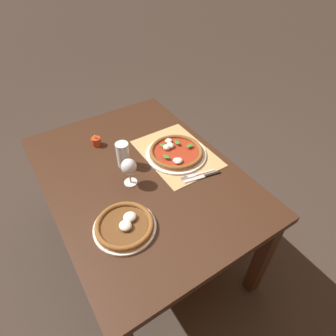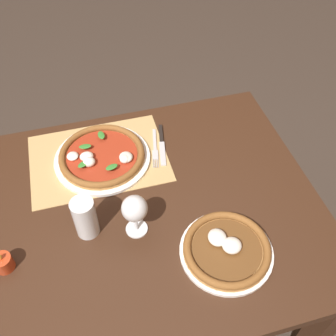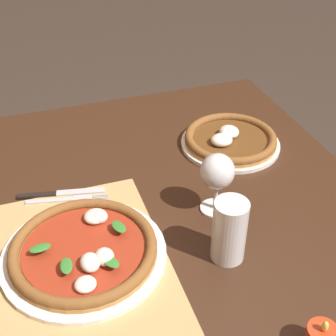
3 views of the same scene
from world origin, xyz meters
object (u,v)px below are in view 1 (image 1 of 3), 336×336
object	(u,v)px
wine_glass	(129,168)
votive_candle	(96,142)
pizza_far	(125,226)
pint_glass	(123,155)
knife	(202,177)
pizza_near	(176,152)
fork	(197,174)

from	to	relation	value
wine_glass	votive_candle	distance (m)	0.41
pizza_far	pint_glass	distance (m)	0.44
wine_glass	knife	xyz separation A→B (m)	(-0.17, -0.34, -0.10)
wine_glass	knife	world-z (taller)	wine_glass
pizza_near	votive_candle	xyz separation A→B (m)	(0.34, 0.35, 0.00)
votive_candle	fork	bearing A→B (deg)	-146.89
fork	votive_candle	size ratio (longest dim) A/B	2.76
pizza_near	pint_glass	xyz separation A→B (m)	(0.09, 0.29, 0.05)
wine_glass	pint_glass	size ratio (longest dim) A/B	1.07
pizza_far	pint_glass	world-z (taller)	pint_glass
pint_glass	knife	distance (m)	0.45
wine_glass	fork	bearing A→B (deg)	-113.44
knife	votive_candle	size ratio (longest dim) A/B	2.97
pizza_near	wine_glass	bearing A→B (deg)	99.98
votive_candle	pizza_near	bearing A→B (deg)	-134.54
pizza_far	knife	xyz separation A→B (m)	(0.07, -0.49, -0.01)
pint_glass	fork	distance (m)	0.42
knife	votive_candle	distance (m)	0.68
wine_glass	pint_glass	xyz separation A→B (m)	(0.15, -0.04, -0.04)
pint_glass	fork	bearing A→B (deg)	-134.72
pizza_near	votive_candle	size ratio (longest dim) A/B	4.86
pizza_near	votive_candle	bearing A→B (deg)	45.46
wine_glass	fork	world-z (taller)	wine_glass
pizza_far	fork	world-z (taller)	pizza_far
pizza_near	knife	bearing A→B (deg)	-176.06
fork	pint_glass	bearing A→B (deg)	45.28
pizza_near	knife	world-z (taller)	pizza_near
pizza_near	pint_glass	distance (m)	0.31
fork	knife	xyz separation A→B (m)	(-0.03, -0.01, 0.00)
pizza_near	pizza_far	size ratio (longest dim) A/B	1.23
wine_glass	pint_glass	distance (m)	0.16
knife	pint_glass	bearing A→B (deg)	43.54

